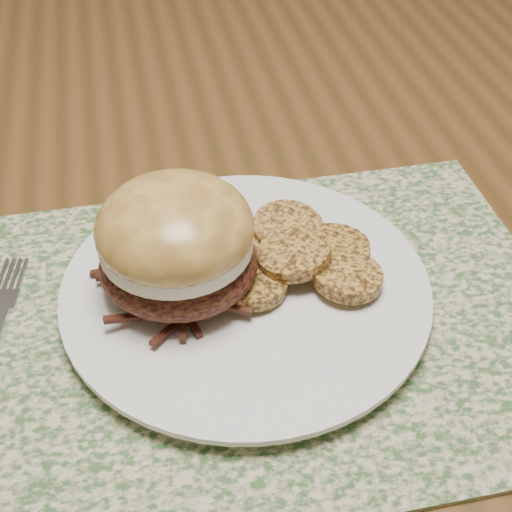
{
  "coord_description": "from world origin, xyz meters",
  "views": [
    {
      "loc": [
        -0.21,
        -0.61,
        1.14
      ],
      "look_at": [
        -0.13,
        -0.22,
        0.79
      ],
      "focal_mm": 50.0,
      "sensor_mm": 36.0,
      "label": 1
    }
  ],
  "objects": [
    {
      "name": "dining_table",
      "position": [
        0.0,
        0.0,
        0.67
      ],
      "size": [
        1.5,
        0.9,
        0.75
      ],
      "color": "brown",
      "rests_on": "ground"
    },
    {
      "name": "pork_sandwich",
      "position": [
        -0.19,
        -0.22,
        0.81
      ],
      "size": [
        0.14,
        0.14,
        0.09
      ],
      "rotation": [
        0.0,
        0.0,
        -0.3
      ],
      "color": "black",
      "rests_on": "dinner_plate"
    },
    {
      "name": "ground",
      "position": [
        0.0,
        0.0,
        0.0
      ],
      "size": [
        3.5,
        3.5,
        0.0
      ],
      "primitive_type": "plane",
      "color": "#54381C",
      "rests_on": "ground"
    },
    {
      "name": "placemat",
      "position": [
        -0.13,
        -0.26,
        0.75
      ],
      "size": [
        0.45,
        0.33,
        0.0
      ],
      "primitive_type": "cube",
      "color": "#385C2F",
      "rests_on": "dining_table"
    },
    {
      "name": "roasted_potatoes",
      "position": [
        -0.1,
        -0.22,
        0.78
      ],
      "size": [
        0.14,
        0.13,
        0.03
      ],
      "color": "#B38134",
      "rests_on": "dinner_plate"
    },
    {
      "name": "dinner_plate",
      "position": [
        -0.14,
        -0.23,
        0.76
      ],
      "size": [
        0.26,
        0.26,
        0.02
      ],
      "primitive_type": "cylinder",
      "color": "white",
      "rests_on": "placemat"
    }
  ]
}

